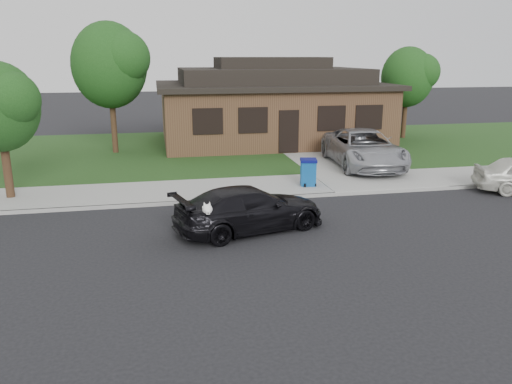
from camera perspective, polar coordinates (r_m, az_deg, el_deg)
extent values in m
plane|color=black|center=(13.90, -0.62, -5.12)|extent=(120.00, 120.00, 0.00)
cube|color=gray|center=(18.59, -3.48, 0.35)|extent=(60.00, 3.00, 0.12)
cube|color=gray|center=(17.16, -2.79, -0.92)|extent=(60.00, 0.12, 0.12)
cube|color=#193814|center=(26.35, -5.89, 4.77)|extent=(60.00, 13.00, 0.13)
cube|color=gray|center=(24.77, 8.79, 4.00)|extent=(4.50, 13.00, 0.14)
imported|color=black|center=(14.21, -0.71, -1.95)|extent=(4.71, 2.94, 1.27)
ellipsoid|color=white|center=(13.25, -5.68, -2.10)|extent=(0.34, 0.40, 0.30)
sphere|color=white|center=(13.01, -5.59, -1.98)|extent=(0.26, 0.26, 0.26)
cube|color=white|center=(12.90, -5.52, -2.33)|extent=(0.09, 0.12, 0.07)
sphere|color=black|center=(12.84, -5.50, -2.41)|extent=(0.04, 0.04, 0.04)
cone|color=white|center=(13.01, -5.91, -1.36)|extent=(0.11, 0.11, 0.14)
cone|color=white|center=(13.02, -5.33, -1.33)|extent=(0.11, 0.11, 0.14)
imported|color=#A5A7AC|center=(22.47, 12.19, 4.92)|extent=(3.09, 5.89, 1.58)
cube|color=#0C478A|center=(18.88, 5.99, 2.13)|extent=(0.66, 0.66, 0.91)
cube|color=#070B5A|center=(18.77, 6.03, 3.62)|extent=(0.72, 0.72, 0.10)
cylinder|color=black|center=(18.65, 5.61, 0.76)|extent=(0.08, 0.15, 0.14)
cylinder|color=black|center=(18.77, 6.79, 0.82)|extent=(0.08, 0.15, 0.14)
cube|color=#422B1C|center=(28.71, 1.68, 8.87)|extent=(12.00, 8.00, 3.00)
cube|color=black|center=(28.58, 1.71, 12.11)|extent=(12.60, 8.60, 0.25)
cube|color=black|center=(28.55, 1.72, 13.16)|extent=(10.00, 6.50, 0.80)
cube|color=black|center=(28.53, 1.73, 14.56)|extent=(6.00, 3.50, 0.60)
cube|color=black|center=(24.89, 3.77, 6.91)|extent=(1.00, 0.06, 2.10)
cube|color=black|center=(24.09, -5.53, 8.04)|extent=(1.30, 0.05, 1.10)
cube|color=black|center=(24.41, -0.34, 8.20)|extent=(1.30, 0.05, 1.10)
cube|color=black|center=(25.47, 8.63, 8.33)|extent=(1.30, 0.05, 1.10)
cube|color=black|center=(26.21, 12.79, 8.32)|extent=(1.30, 0.05, 1.10)
cylinder|color=#332114|center=(26.12, -15.92, 7.07)|extent=(0.28, 0.28, 2.48)
ellipsoid|color=#143811|center=(25.89, -16.42, 13.73)|extent=(3.60, 3.60, 4.14)
sphere|color=#26591E|center=(25.30, -14.91, 14.63)|extent=(2.52, 2.52, 2.52)
cylinder|color=#332114|center=(31.09, 16.55, 7.84)|extent=(0.28, 0.28, 2.03)
ellipsoid|color=#143811|center=(30.89, 16.91, 12.46)|extent=(3.00, 3.00, 3.45)
sphere|color=#26591E|center=(30.77, 18.37, 12.90)|extent=(2.10, 2.10, 2.10)
cylinder|color=#332114|center=(19.10, -26.52, 2.11)|extent=(0.28, 0.28, 1.80)
sphere|color=#26591E|center=(18.25, -26.16, 9.46)|extent=(1.82, 1.82, 1.82)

